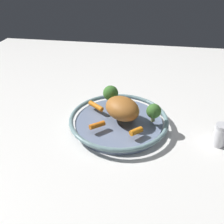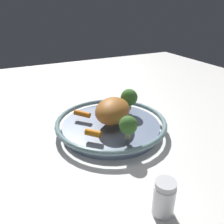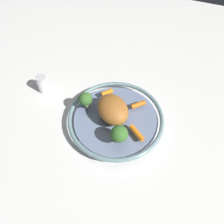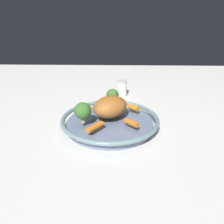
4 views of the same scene
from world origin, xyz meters
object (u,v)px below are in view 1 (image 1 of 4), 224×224
serving_bowl (119,121)px  roast_chicken_piece (122,108)px  broccoli_floret_mid (154,111)px  broccoli_floret_small (111,93)px  baby_carrot_left (97,125)px  baby_carrot_back (136,131)px  baby_carrot_near_rim (96,106)px  salt_shaker (220,135)px

serving_bowl → roast_chicken_piece: roast_chicken_piece is taller
broccoli_floret_mid → broccoli_floret_small: broccoli_floret_small is taller
baby_carrot_left → serving_bowl: bearing=140.0°
roast_chicken_piece → baby_carrot_back: (0.09, 0.06, -0.03)m
roast_chicken_piece → broccoli_floret_small: (-0.09, -0.05, 0.01)m
broccoli_floret_small → broccoli_floret_mid: bearing=59.5°
baby_carrot_left → roast_chicken_piece: bearing=135.7°
baby_carrot_left → broccoli_floret_small: (-0.16, 0.02, 0.03)m
baby_carrot_left → broccoli_floret_small: size_ratio=0.75×
baby_carrot_near_rim → broccoli_floret_mid: (0.05, 0.21, 0.03)m
baby_carrot_left → salt_shaker: 0.39m
roast_chicken_piece → salt_shaker: bearing=81.2°
broccoli_floret_mid → salt_shaker: size_ratio=0.84×
serving_bowl → salt_shaker: salt_shaker is taller
salt_shaker → roast_chicken_piece: bearing=-98.8°
serving_bowl → baby_carrot_back: 0.11m
broccoli_floret_small → salt_shaker: (0.13, 0.37, -0.04)m
serving_bowl → salt_shaker: 0.33m
roast_chicken_piece → baby_carrot_near_rim: (-0.04, -0.10, -0.03)m
roast_chicken_piece → broccoli_floret_mid: bearing=85.6°
baby_carrot_near_rim → baby_carrot_back: size_ratio=1.51×
serving_bowl → baby_carrot_near_rim: bearing=-116.1°
serving_bowl → salt_shaker: size_ratio=4.51×
roast_chicken_piece → baby_carrot_near_rim: 0.11m
baby_carrot_left → baby_carrot_back: 0.13m
serving_bowl → baby_carrot_back: baby_carrot_back is taller
baby_carrot_near_rim → broccoli_floret_mid: size_ratio=1.02×
salt_shaker → broccoli_floret_mid: bearing=-101.0°
broccoli_floret_mid → roast_chicken_piece: bearing=-94.4°
roast_chicken_piece → salt_shaker: 0.32m
broccoli_floret_mid → salt_shaker: 0.22m
baby_carrot_back → salt_shaker: salt_shaker is taller
baby_carrot_near_rim → baby_carrot_left: bearing=14.5°
broccoli_floret_mid → broccoli_floret_small: bearing=-120.5°
roast_chicken_piece → baby_carrot_back: bearing=32.3°
roast_chicken_piece → salt_shaker: (0.05, 0.31, -0.04)m
roast_chicken_piece → broccoli_floret_mid: size_ratio=2.05×
serving_bowl → salt_shaker: bearing=81.8°
serving_bowl → broccoli_floret_mid: size_ratio=5.35×
baby_carrot_back → serving_bowl: bearing=-142.0°
broccoli_floret_small → salt_shaker: 0.40m
roast_chicken_piece → broccoli_floret_small: same height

